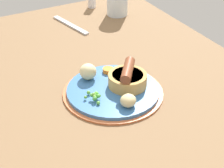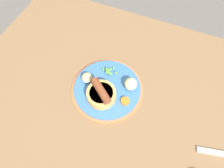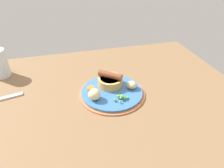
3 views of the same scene
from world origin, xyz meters
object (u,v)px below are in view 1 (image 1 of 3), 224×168
object	(u,v)px
sausage_pudding	(128,78)
carrot_slice_1	(108,70)
potato_chunk_0	(128,100)
fork	(71,25)
dinner_plate	(113,91)
pea_pile	(95,96)
potato_chunk_1	(88,72)

from	to	relation	value
sausage_pudding	carrot_slice_1	world-z (taller)	sausage_pudding
potato_chunk_0	fork	xyz separation A→B (cm)	(-48.88, 6.45, -2.53)
potato_chunk_0	fork	bearing A→B (deg)	172.48
dinner_plate	pea_pile	size ratio (longest dim) A/B	4.48
fork	carrot_slice_1	bearing A→B (deg)	-18.76
pea_pile	potato_chunk_1	world-z (taller)	potato_chunk_1
potato_chunk_0	carrot_slice_1	world-z (taller)	potato_chunk_0
sausage_pudding	fork	distance (cm)	41.78
pea_pile	potato_chunk_0	xyz separation A→B (cm)	(5.74, 5.65, 0.40)
sausage_pudding	pea_pile	size ratio (longest dim) A/B	1.73
dinner_plate	fork	xyz separation A→B (cm)	(-41.23, 6.24, -0.27)
pea_pile	fork	size ratio (longest dim) A/B	0.31
carrot_slice_1	fork	bearing A→B (deg)	173.79
dinner_plate	carrot_slice_1	world-z (taller)	carrot_slice_1
carrot_slice_1	potato_chunk_0	bearing A→B (deg)	-10.43
potato_chunk_1	carrot_slice_1	size ratio (longest dim) A/B	1.54
dinner_plate	sausage_pudding	distance (cm)	4.89
sausage_pudding	carrot_slice_1	xyz separation A→B (cm)	(-7.83, -1.32, -1.57)
dinner_plate	potato_chunk_1	bearing A→B (deg)	-154.96
pea_pile	potato_chunk_1	size ratio (longest dim) A/B	1.28
fork	potato_chunk_0	bearing A→B (deg)	-20.08
dinner_plate	sausage_pudding	size ratio (longest dim) A/B	2.59
potato_chunk_1	carrot_slice_1	distance (cm)	6.08
sausage_pudding	carrot_slice_1	size ratio (longest dim) A/B	3.42
dinner_plate	potato_chunk_0	xyz separation A→B (cm)	(7.66, -0.22, 2.26)
potato_chunk_1	sausage_pudding	bearing A→B (deg)	43.94
carrot_slice_1	sausage_pudding	bearing A→B (deg)	9.54
dinner_plate	fork	world-z (taller)	dinner_plate
dinner_plate	potato_chunk_0	world-z (taller)	potato_chunk_0
potato_chunk_1	dinner_plate	bearing A→B (deg)	25.04
pea_pile	potato_chunk_1	distance (cm)	9.43
pea_pile	sausage_pudding	bearing A→B (deg)	99.01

